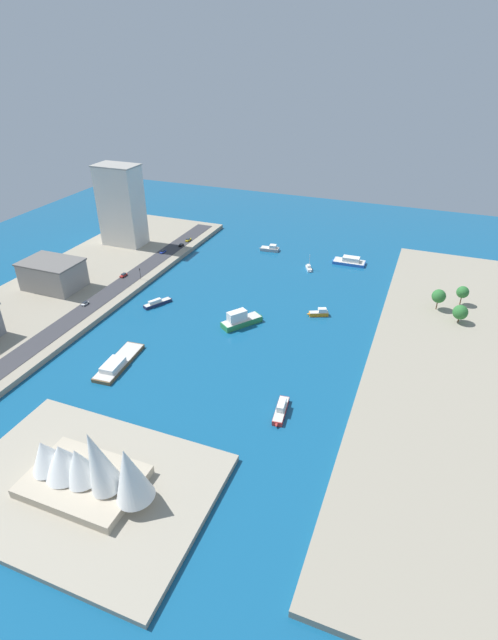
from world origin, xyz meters
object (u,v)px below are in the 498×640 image
object	(u,v)px
patrol_launch_navy	(157,303)
tugboat_red	(281,410)
yacht_sleek_gray	(270,249)
water_taxi_orange	(319,313)
sailboat_small_white	(309,268)
barge_flat_brown	(118,363)
opera_landmark	(86,468)
hotel_broad_white	(121,205)
carpark_squat_concrete	(53,274)
van_white	(85,303)
ferry_green_doubledeck	(241,320)
taxi_yellow_cab	(188,240)
pickup_red	(124,275)
hatchback_blue	(163,251)
traffic_light_waterfront	(140,272)
catamaran_blue	(350,261)
suv_black	(181,245)

from	to	relation	value
patrol_launch_navy	tugboat_red	world-z (taller)	tugboat_red
yacht_sleek_gray	water_taxi_orange	distance (m)	86.37
patrol_launch_navy	sailboat_small_white	distance (m)	92.35
barge_flat_brown	opera_landmark	xyz separation A→B (m)	(-30.36, 56.92, 8.76)
patrol_launch_navy	hotel_broad_white	xyz separation A→B (m)	(60.00, -61.99, 26.16)
yacht_sleek_gray	carpark_squat_concrete	distance (m)	130.24
yacht_sleek_gray	water_taxi_orange	size ratio (longest dim) A/B	1.24
hotel_broad_white	van_white	bearing A→B (deg)	110.26
yacht_sleek_gray	carpark_squat_concrete	world-z (taller)	carpark_squat_concrete
ferry_green_doubledeck	hotel_broad_white	bearing A→B (deg)	-31.30
tugboat_red	taxi_yellow_cab	distance (m)	172.87
yacht_sleek_gray	patrol_launch_navy	size ratio (longest dim) A/B	0.86
yacht_sleek_gray	hotel_broad_white	distance (m)	96.94
tugboat_red	pickup_red	xyz separation A→B (m)	(115.79, -72.97, 1.94)
water_taxi_orange	hotel_broad_white	bearing A→B (deg)	-17.15
pickup_red	hatchback_blue	bearing A→B (deg)	-93.87
water_taxi_orange	taxi_yellow_cab	xyz separation A→B (m)	(103.12, -60.81, 1.98)
tugboat_red	water_taxi_orange	distance (m)	74.32
carpark_squat_concrete	pickup_red	distance (m)	36.34
barge_flat_brown	taxi_yellow_cab	world-z (taller)	taxi_yellow_cab
pickup_red	opera_landmark	bearing A→B (deg)	120.47
ferry_green_doubledeck	pickup_red	bearing A→B (deg)	-14.83
traffic_light_waterfront	hotel_broad_white	bearing A→B (deg)	-48.37
ferry_green_doubledeck	opera_landmark	xyz separation A→B (m)	(4.29, 105.80, 7.35)
taxi_yellow_cab	traffic_light_waterfront	bearing A→B (deg)	92.76
water_taxi_orange	hotel_broad_white	xyz separation A→B (m)	(138.87, -42.87, 25.86)
van_white	hatchback_blue	world-z (taller)	van_white
water_taxi_orange	catamaran_blue	xyz separation A→B (m)	(-1.62, -68.35, 0.14)
sailboat_small_white	suv_black	size ratio (longest dim) A/B	2.24
taxi_yellow_cab	pickup_red	bearing A→B (deg)	82.83
patrol_launch_navy	water_taxi_orange	distance (m)	81.16
van_white	hatchback_blue	distance (m)	73.40
pickup_red	catamaran_blue	bearing A→B (deg)	-148.29
patrol_launch_navy	water_taxi_orange	size ratio (longest dim) A/B	1.44
opera_landmark	barge_flat_brown	bearing A→B (deg)	-61.93
ferry_green_doubledeck	carpark_squat_concrete	xyz separation A→B (m)	(105.05, 3.43, 7.23)
tugboat_red	hatchback_blue	distance (m)	158.79
water_taxi_orange	van_white	bearing A→B (deg)	18.27
water_taxi_orange	traffic_light_waterfront	world-z (taller)	traffic_light_waterfront
yacht_sleek_gray	hatchback_blue	size ratio (longest dim) A/B	2.66
tugboat_red	ferry_green_doubledeck	bearing A→B (deg)	-54.65
barge_flat_brown	carpark_squat_concrete	xyz separation A→B (m)	(70.40, -45.45, 8.64)
yacht_sleek_gray	ferry_green_doubledeck	size ratio (longest dim) A/B	0.65
sailboat_small_white	hotel_broad_white	distance (m)	123.17
carpark_squat_concrete	pickup_red	xyz separation A→B (m)	(-26.23, -24.29, -6.51)
patrol_launch_navy	traffic_light_waterfront	xyz separation A→B (m)	(21.28, -18.43, 5.66)
taxi_yellow_cab	traffic_light_waterfront	size ratio (longest dim) A/B	0.80
traffic_light_waterfront	opera_landmark	bearing A→B (deg)	116.63
taxi_yellow_cab	van_white	xyz separation A→B (m)	(6.56, 97.01, -0.07)
hotel_broad_white	traffic_light_waterfront	bearing A→B (deg)	131.63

